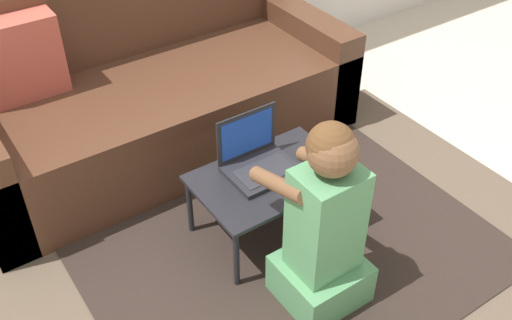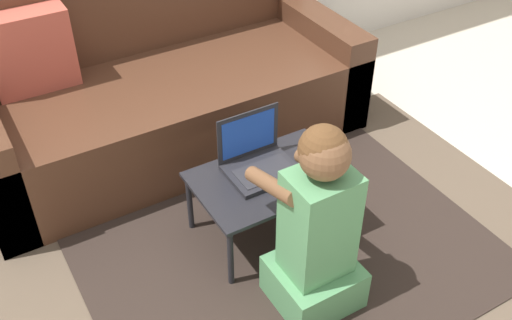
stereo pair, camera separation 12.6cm
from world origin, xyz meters
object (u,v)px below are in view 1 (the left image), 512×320
laptop_desk (270,181)px  computer_mouse (316,159)px  person_seated (324,227)px  couch (152,93)px  laptop (258,162)px

laptop_desk → computer_mouse: bearing=-9.8°
laptop_desk → person_seated: (-0.05, -0.39, 0.08)m
couch → person_seated: couch is taller
laptop_desk → person_seated: 0.40m
laptop → person_seated: person_seated is taller
laptop → computer_mouse: 0.24m
laptop_desk → couch: bearing=96.6°
couch → laptop_desk: couch is taller
laptop_desk → computer_mouse: size_ratio=5.46×
laptop_desk → laptop: bearing=107.7°
computer_mouse → person_seated: size_ratio=0.14×
person_seated → laptop: bearing=86.2°
couch → person_seated: (0.05, -1.24, 0.07)m
couch → laptop_desk: (0.10, -0.86, -0.01)m
laptop_desk → laptop: 0.09m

